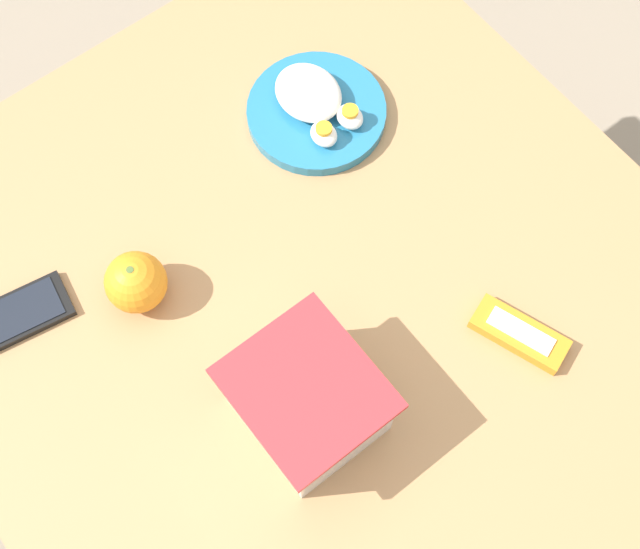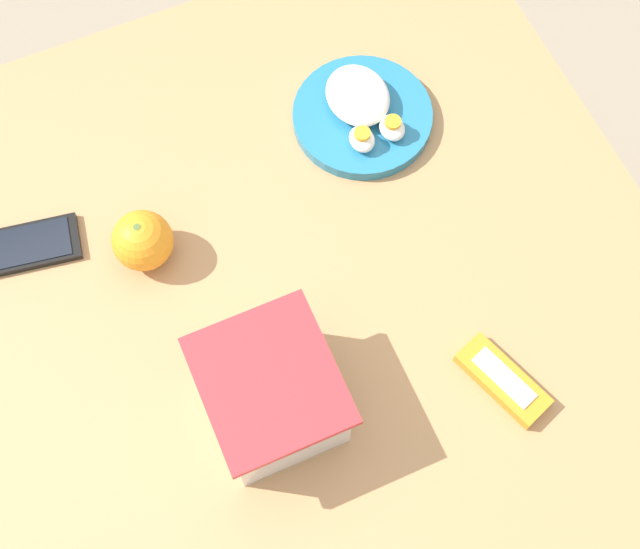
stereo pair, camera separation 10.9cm
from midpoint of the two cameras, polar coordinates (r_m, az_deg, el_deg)
name	(u,v)px [view 1 (the left image)]	position (r m, az deg, el deg)	size (l,w,h in m)	color
ground_plane	(314,428)	(1.80, -2.15, -10.02)	(10.00, 10.00, 0.00)	gray
table	(311,314)	(1.19, -3.21, -2.84)	(0.98, 0.92, 0.72)	#AD7F51
food_container	(307,402)	(1.02, -3.89, -8.53)	(0.17, 0.15, 0.11)	white
orange_fruit	(136,282)	(1.11, -14.46, -0.81)	(0.08, 0.08, 0.08)	orange
rice_plate	(316,108)	(1.22, -2.87, 10.35)	(0.19, 0.19, 0.05)	teal
candy_bar	(519,334)	(1.10, 9.92, -4.10)	(0.13, 0.08, 0.02)	orange
cell_phone	(12,318)	(1.18, -21.63, -2.90)	(0.09, 0.15, 0.01)	black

